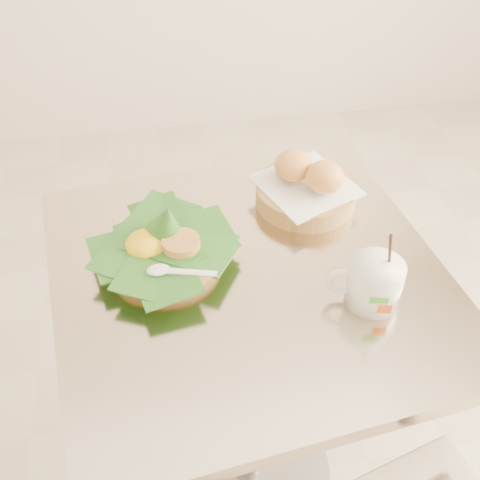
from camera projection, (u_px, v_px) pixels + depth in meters
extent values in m
cylinder|color=gray|center=(246.00, 471.00, 1.58)|extent=(0.44, 0.44, 0.03)
cylinder|color=gray|center=(247.00, 392.00, 1.34)|extent=(0.07, 0.07, 0.69)
cube|color=beige|center=(249.00, 278.00, 1.10)|extent=(0.78, 0.78, 0.03)
cylinder|color=tan|center=(164.00, 251.00, 1.11)|extent=(0.21, 0.21, 0.03)
cone|color=#1B5418|center=(165.00, 222.00, 1.08)|extent=(0.12, 0.13, 0.11)
ellipsoid|color=yellow|center=(147.00, 245.00, 1.09)|extent=(0.08, 0.08, 0.04)
cylinder|color=#CC9347|center=(181.00, 244.00, 1.08)|extent=(0.07, 0.07, 0.02)
cylinder|color=tan|center=(305.00, 194.00, 1.23)|extent=(0.20, 0.20, 0.04)
cube|color=white|center=(306.00, 185.00, 1.22)|extent=(0.23, 0.23, 0.01)
ellipsoid|color=#C86C2E|center=(293.00, 166.00, 1.21)|extent=(0.08, 0.08, 0.06)
ellipsoid|color=#C86C2E|center=(325.00, 177.00, 1.18)|extent=(0.08, 0.08, 0.06)
cylinder|color=white|center=(375.00, 283.00, 1.02)|extent=(0.09, 0.09, 0.08)
torus|color=white|center=(343.00, 281.00, 1.02)|extent=(0.06, 0.02, 0.06)
cylinder|color=#442513|center=(378.00, 267.00, 0.99)|extent=(0.09, 0.09, 0.01)
cylinder|color=black|center=(390.00, 255.00, 0.98)|extent=(0.03, 0.04, 0.12)
cube|color=green|center=(379.00, 301.00, 0.98)|extent=(0.03, 0.01, 0.01)
cube|color=orange|center=(385.00, 309.00, 0.99)|extent=(0.02, 0.01, 0.02)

